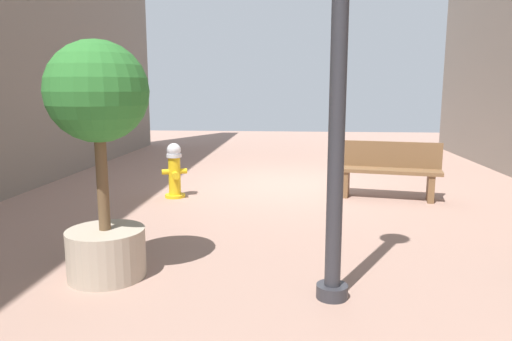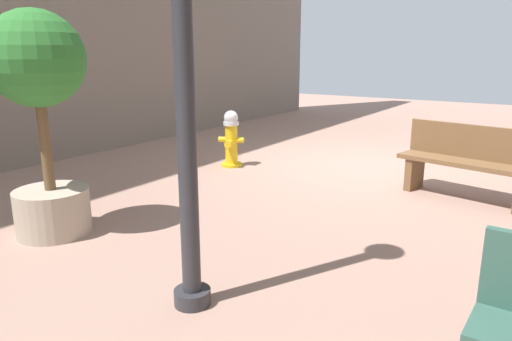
{
  "view_description": "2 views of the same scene",
  "coord_description": "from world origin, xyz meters",
  "px_view_note": "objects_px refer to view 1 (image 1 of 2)",
  "views": [
    {
      "loc": [
        -0.15,
        8.9,
        1.82
      ],
      "look_at": [
        0.42,
        2.22,
        0.66
      ],
      "focal_mm": 32.88,
      "sensor_mm": 36.0,
      "label": 1
    },
    {
      "loc": [
        -2.67,
        7.38,
        1.87
      ],
      "look_at": [
        0.44,
        2.67,
        0.43
      ],
      "focal_mm": 32.97,
      "sensor_mm": 36.0,
      "label": 2
    }
  ],
  "objects_px": {
    "fire_hydrant": "(174,170)",
    "bench_near": "(388,169)",
    "planter_tree": "(100,133)",
    "street_lamp": "(340,10)"
  },
  "relations": [
    {
      "from": "planter_tree",
      "to": "street_lamp",
      "type": "bearing_deg",
      "value": 172.25
    },
    {
      "from": "fire_hydrant",
      "to": "planter_tree",
      "type": "bearing_deg",
      "value": 93.53
    },
    {
      "from": "bench_near",
      "to": "planter_tree",
      "type": "xyz_separation_m",
      "value": [
        3.4,
        3.72,
        0.92
      ]
    },
    {
      "from": "fire_hydrant",
      "to": "street_lamp",
      "type": "relative_size",
      "value": 0.24
    },
    {
      "from": "street_lamp",
      "to": "planter_tree",
      "type": "bearing_deg",
      "value": -7.75
    },
    {
      "from": "bench_near",
      "to": "street_lamp",
      "type": "relative_size",
      "value": 0.45
    },
    {
      "from": "planter_tree",
      "to": "street_lamp",
      "type": "height_order",
      "value": "street_lamp"
    },
    {
      "from": "planter_tree",
      "to": "bench_near",
      "type": "bearing_deg",
      "value": -132.38
    },
    {
      "from": "planter_tree",
      "to": "street_lamp",
      "type": "relative_size",
      "value": 0.58
    },
    {
      "from": "fire_hydrant",
      "to": "bench_near",
      "type": "height_order",
      "value": "bench_near"
    }
  ]
}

